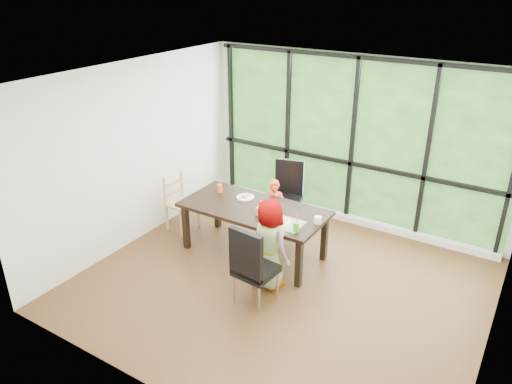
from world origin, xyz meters
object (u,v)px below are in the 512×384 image
plate_near (281,222)px  plate_far (245,197)px  green_cup (296,227)px  tissue_box (261,211)px  dining_table (254,231)px  child_toddler (274,209)px  chair_interior_leather (256,265)px  chair_end_beech (182,203)px  child_older (271,244)px  white_mug (318,220)px  orange_cup (220,188)px  chair_window_leather (286,196)px

plate_near → plate_far: bearing=154.0°
green_cup → tissue_box: size_ratio=1.03×
green_cup → plate_near: bearing=159.3°
dining_table → child_toddler: size_ratio=2.19×
dining_table → plate_near: plate_near is taller
dining_table → plate_far: (-0.27, 0.21, 0.38)m
chair_interior_leather → chair_end_beech: bearing=-21.3°
tissue_box → child_toddler: bearing=105.7°
chair_interior_leather → child_toddler: 1.68m
child_older → green_cup: size_ratio=9.92×
chair_end_beech → plate_near: size_ratio=3.41×
plate_far → white_mug: 1.26m
chair_end_beech → child_toddler: child_toddler is taller
orange_cup → dining_table: bearing=-13.3°
dining_table → plate_near: bearing=-19.8°
plate_near → tissue_box: 0.36m
plate_near → green_cup: (0.27, -0.10, 0.05)m
chair_window_leather → chair_end_beech: (-1.35, -0.95, -0.09)m
dining_table → plate_far: 0.51m
chair_window_leather → tissue_box: (0.22, -1.12, 0.26)m
dining_table → tissue_box: size_ratio=17.19×
chair_end_beech → plate_far: chair_end_beech is taller
child_toddler → child_older: bearing=-75.6°
chair_interior_leather → green_cup: chair_interior_leather is taller
child_toddler → tissue_box: (0.20, -0.72, 0.33)m
chair_window_leather → plate_far: 0.85m
dining_table → chair_interior_leather: size_ratio=1.92×
chair_window_leather → chair_interior_leather: 2.06m
chair_window_leather → child_older: bearing=-82.5°
plate_near → white_mug: bearing=29.9°
child_toddler → plate_far: (-0.27, -0.39, 0.28)m
chair_window_leather → green_cup: bearing=-71.5°
plate_far → plate_near: size_ratio=1.00×
chair_end_beech → green_cup: bearing=-91.6°
chair_end_beech → plate_near: (1.92, -0.24, 0.31)m
chair_end_beech → white_mug: size_ratio=9.25×
chair_window_leather → chair_interior_leather: bearing=-86.2°
chair_interior_leather → green_cup: 0.74m
dining_table → child_toddler: child_toddler is taller
child_toddler → chair_end_beech: bearing=-171.5°
dining_table → orange_cup: size_ratio=16.68×
child_toddler → orange_cup: (-0.71, -0.42, 0.34)m
plate_far → orange_cup: size_ratio=2.12×
child_toddler → plate_near: (0.56, -0.79, 0.28)m
plate_near → dining_table: bearing=160.2°
dining_table → child_older: (0.61, -0.55, 0.24)m
white_mug → tissue_box: bearing=-167.4°
chair_interior_leather → plate_near: chair_interior_leather is taller
child_toddler → chair_interior_leather: bearing=-81.4°
plate_far → plate_near: 0.92m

